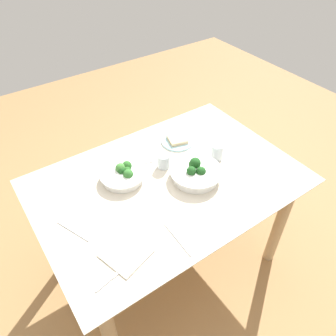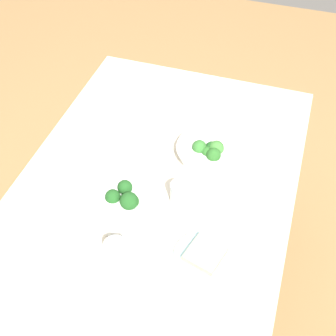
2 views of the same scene
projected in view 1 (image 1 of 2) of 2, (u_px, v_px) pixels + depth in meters
ground_plane at (168, 260)px, 2.27m from camera, size 6.00×6.00×0.00m
dining_table at (168, 195)px, 1.83m from camera, size 1.40×0.96×0.77m
broccoli_bowl_far at (123, 175)px, 1.74m from camera, size 0.24×0.24×0.08m
broccoli_bowl_near at (196, 173)px, 1.74m from camera, size 0.28×0.28×0.10m
bread_side_plate at (177, 141)px, 1.99m from camera, size 0.19×0.19×0.03m
water_glass_center at (164, 161)px, 1.81m from camera, size 0.07×0.07×0.08m
water_glass_side at (217, 152)px, 1.86m from camera, size 0.07×0.07×0.09m
fork_by_far_bowl at (108, 281)px, 1.31m from camera, size 0.11×0.03×0.00m
fork_by_near_bowl at (142, 164)px, 1.85m from camera, size 0.11×0.04×0.00m
table_knife_left at (178, 239)px, 1.47m from camera, size 0.02×0.21×0.00m
table_knife_right at (73, 231)px, 1.50m from camera, size 0.09×0.19×0.00m
napkin_folded_upper at (126, 253)px, 1.41m from camera, size 0.22×0.22×0.01m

